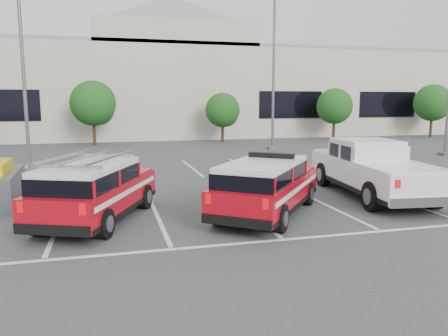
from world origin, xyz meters
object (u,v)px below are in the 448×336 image
(tree_mid_right, at_px, (224,111))
(white_pickup, at_px, (372,174))
(fire_chief_suv, at_px, (267,190))
(ladder_suv, at_px, (95,195))
(light_pole_left, at_px, (23,63))
(light_pole_mid, at_px, (274,73))
(tree_far_right, at_px, (433,104))
(convention_building, at_px, (150,87))
(tree_right, at_px, (335,107))
(tree_mid_left, at_px, (94,105))

(tree_mid_right, xyz_separation_m, white_pickup, (-0.17, -21.04, -1.73))
(fire_chief_suv, distance_m, ladder_suv, 4.85)
(light_pole_left, distance_m, light_pole_mid, 15.52)
(fire_chief_suv, bearing_deg, tree_mid_right, 116.21)
(tree_far_right, bearing_deg, light_pole_left, -163.11)
(convention_building, distance_m, fire_chief_suv, 32.65)
(ladder_suv, bearing_deg, convention_building, 104.91)
(convention_building, height_order, tree_far_right, convention_building)
(fire_chief_suv, xyz_separation_m, white_pickup, (4.50, 1.54, 0.04))
(tree_right, relative_size, ladder_suv, 0.86)
(tree_right, relative_size, light_pole_mid, 0.43)
(tree_right, bearing_deg, light_pole_mid, -143.23)
(tree_mid_right, height_order, ladder_suv, tree_mid_right)
(light_pole_mid, relative_size, ladder_suv, 1.99)
(light_pole_mid, bearing_deg, white_pickup, -97.90)
(tree_right, distance_m, fire_chief_suv, 27.01)
(tree_mid_left, relative_size, light_pole_left, 0.47)
(fire_chief_suv, bearing_deg, tree_mid_left, 141.18)
(tree_mid_right, bearing_deg, ladder_suv, -113.30)
(tree_right, xyz_separation_m, ladder_suv, (-19.49, -22.04, -2.02))
(tree_right, height_order, light_pole_mid, light_pole_mid)
(tree_mid_left, relative_size, light_pole_mid, 0.47)
(tree_mid_left, distance_m, tree_mid_right, 10.01)
(tree_mid_right, xyz_separation_m, ladder_suv, (-9.49, -22.04, -1.75))
(fire_chief_suv, bearing_deg, ladder_suv, -148.58)
(tree_far_right, distance_m, ladder_suv, 36.88)
(tree_right, xyz_separation_m, tree_far_right, (10.00, 0.00, 0.27))
(fire_chief_suv, bearing_deg, convention_building, 128.32)
(white_pickup, bearing_deg, tree_right, 70.95)
(tree_right, distance_m, light_pole_left, 25.30)
(tree_mid_left, xyz_separation_m, light_pole_left, (-3.09, -10.05, 2.14))
(ladder_suv, bearing_deg, tree_mid_right, 89.80)
(tree_mid_left, height_order, fire_chief_suv, tree_mid_left)
(tree_right, xyz_separation_m, white_pickup, (-10.17, -21.04, -2.00))
(tree_right, bearing_deg, ladder_suv, -131.49)
(light_pole_mid, bearing_deg, convention_building, 113.26)
(tree_right, height_order, tree_far_right, tree_far_right)
(light_pole_mid, distance_m, white_pickup, 15.77)
(convention_building, bearing_deg, tree_right, -33.37)
(tree_mid_left, bearing_deg, white_pickup, -64.96)
(tree_right, bearing_deg, tree_mid_right, -180.00)
(white_pickup, height_order, ladder_suv, white_pickup)
(tree_far_right, relative_size, light_pole_mid, 0.47)
(tree_mid_left, height_order, light_pole_left, light_pole_left)
(convention_building, bearing_deg, light_pole_left, -112.39)
(tree_mid_left, height_order, white_pickup, tree_mid_left)
(tree_mid_right, relative_size, light_pole_left, 0.39)
(tree_mid_right, bearing_deg, tree_mid_left, 180.00)
(tree_mid_left, bearing_deg, ladder_suv, -88.67)
(tree_far_right, height_order, ladder_suv, tree_far_right)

